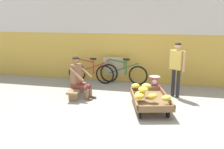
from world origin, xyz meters
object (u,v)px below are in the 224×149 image
Objects in this scene: banana_cart at (150,100)px; low_bench at (77,89)px; weighing_scale at (155,81)px; bicycle_near_left at (91,73)px; shopping_bag at (153,97)px; sign_board at (114,69)px; vendor_seated at (79,77)px; customer_adult at (177,64)px; bicycle_far_left at (123,73)px; plastic_crate at (154,91)px.

banana_cart is 1.42× the size of low_bench.
bicycle_near_left is at bearing 155.47° from weighing_scale.
banana_cart reaches higher than shopping_bag.
sign_board reaches higher than shopping_bag.
bicycle_near_left reaches higher than shopping_bag.
vendor_seated reaches higher than weighing_scale.
sign_board reaches higher than banana_cart.
weighing_scale is 0.77m from customer_adult.
low_bench is 1.45m from bicycle_near_left.
weighing_scale reaches higher than banana_cart.
banana_cart is 6.67× the size of shopping_bag.
vendor_seated is at bearing -121.23° from bicycle_far_left.
bicycle_near_left and bicycle_far_left have the same top height.
shopping_bag is at bearing -140.65° from customer_adult.
vendor_seated is at bearing -108.54° from sign_board.
low_bench is at bearing -178.18° from shopping_bag.
vendor_seated is 3.17× the size of plastic_crate.
banana_cart is 1.40× the size of vendor_seated.
sign_board reaches higher than weighing_scale.
plastic_crate is at bearing 12.78° from vendor_seated.
customer_adult is at bearing 10.98° from plastic_crate.
customer_adult is at bearing 11.09° from weighing_scale.
banana_cart is 1.05× the size of customer_adult.
plastic_crate is at bearing 86.74° from banana_cart.
plastic_crate is 0.24× the size of customer_adult.
vendor_seated is 2.16m from plastic_crate.
customer_adult is at bearing 11.52° from low_bench.
vendor_seated is 1.91m from sign_board.
bicycle_far_left is 0.43m from sign_board.
sign_board is (-1.46, 1.33, -0.02)m from weighing_scale.
low_bench is 0.68× the size of bicycle_near_left.
bicycle_near_left is at bearing 91.70° from low_bench.
shopping_bag is at bearing -92.59° from weighing_scale.
vendor_seated reaches higher than low_bench.
low_bench is 0.68× the size of bicycle_far_left.
sign_board is 3.67× the size of shopping_bag.
shopping_bag is (-0.59, -0.49, -0.83)m from customer_adult.
weighing_scale is at bearing -90.00° from plastic_crate.
bicycle_far_left reaches higher than shopping_bag.
vendor_seated is (-2.01, 0.50, 0.33)m from banana_cart.
plastic_crate is at bearing 87.42° from shopping_bag.
low_bench is 2.21m from weighing_scale.
customer_adult reaches higher than vendor_seated.
bicycle_near_left reaches higher than banana_cart.
sign_board is at bearing 121.38° from banana_cart.
weighing_scale is 0.50m from shopping_bag.
weighing_scale is at bearing 11.63° from low_bench.
low_bench is at bearing -168.34° from plastic_crate.
plastic_crate is 2.42m from bicycle_near_left.
banana_cart is 5.33× the size of weighing_scale.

